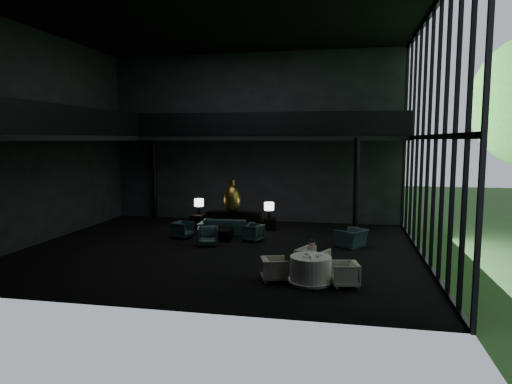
% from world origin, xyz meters
% --- Properties ---
extents(floor, '(14.00, 12.00, 0.02)m').
position_xyz_m(floor, '(0.00, 0.00, 0.00)').
color(floor, black).
rests_on(floor, ground).
extents(ceiling, '(14.00, 12.00, 0.02)m').
position_xyz_m(ceiling, '(0.00, 0.00, 8.00)').
color(ceiling, black).
rests_on(ceiling, ground).
extents(wall_back, '(14.00, 0.04, 8.00)m').
position_xyz_m(wall_back, '(0.00, 6.00, 4.00)').
color(wall_back, black).
rests_on(wall_back, ground).
extents(wall_front, '(14.00, 0.04, 8.00)m').
position_xyz_m(wall_front, '(0.00, -6.00, 4.00)').
color(wall_front, black).
rests_on(wall_front, ground).
extents(wall_left, '(0.04, 12.00, 8.00)m').
position_xyz_m(wall_left, '(-7.00, 0.00, 4.00)').
color(wall_left, black).
rests_on(wall_left, ground).
extents(curtain_wall, '(0.20, 12.00, 8.00)m').
position_xyz_m(curtain_wall, '(6.95, 0.00, 4.00)').
color(curtain_wall, black).
rests_on(curtain_wall, ground).
extents(mezzanine_left, '(2.00, 12.00, 0.25)m').
position_xyz_m(mezzanine_left, '(-6.00, 0.00, 4.00)').
color(mezzanine_left, black).
rests_on(mezzanine_left, wall_left).
extents(mezzanine_back, '(12.00, 2.00, 0.25)m').
position_xyz_m(mezzanine_back, '(1.00, 5.00, 4.00)').
color(mezzanine_back, black).
rests_on(mezzanine_back, wall_back).
extents(railing_left, '(0.06, 12.00, 1.00)m').
position_xyz_m(railing_left, '(-5.00, 0.00, 4.60)').
color(railing_left, black).
rests_on(railing_left, mezzanine_left).
extents(railing_back, '(12.00, 0.06, 1.00)m').
position_xyz_m(railing_back, '(1.00, 4.00, 4.60)').
color(railing_back, black).
rests_on(railing_back, mezzanine_back).
extents(column_nw, '(0.24, 0.24, 4.00)m').
position_xyz_m(column_nw, '(-5.00, 5.70, 2.00)').
color(column_nw, black).
rests_on(column_nw, floor).
extents(column_ne, '(0.24, 0.24, 4.00)m').
position_xyz_m(column_ne, '(4.80, 4.00, 2.00)').
color(column_ne, black).
rests_on(column_ne, floor).
extents(console, '(2.42, 0.55, 0.77)m').
position_xyz_m(console, '(-0.44, 3.74, 0.38)').
color(console, black).
rests_on(console, floor).
extents(bronze_urn, '(0.76, 0.76, 1.42)m').
position_xyz_m(bronze_urn, '(-0.44, 3.49, 1.38)').
color(bronze_urn, olive).
rests_on(bronze_urn, console).
extents(side_table_left, '(0.55, 0.55, 0.60)m').
position_xyz_m(side_table_left, '(-2.04, 3.49, 0.30)').
color(side_table_left, black).
rests_on(side_table_left, floor).
extents(table_lamp_left, '(0.41, 0.41, 0.69)m').
position_xyz_m(table_lamp_left, '(-2.04, 3.74, 1.10)').
color(table_lamp_left, black).
rests_on(table_lamp_left, side_table_left).
extents(side_table_right, '(0.49, 0.49, 0.54)m').
position_xyz_m(side_table_right, '(1.16, 3.74, 0.27)').
color(side_table_right, black).
rests_on(side_table_right, floor).
extents(table_lamp_right, '(0.42, 0.42, 0.70)m').
position_xyz_m(table_lamp_right, '(1.16, 3.57, 1.04)').
color(table_lamp_right, black).
rests_on(table_lamp_right, side_table_right).
extents(sofa, '(2.60, 0.88, 1.00)m').
position_xyz_m(sofa, '(-0.47, 2.57, 0.50)').
color(sofa, '#203641').
rests_on(sofa, floor).
extents(lounge_armchair_west, '(0.76, 0.79, 0.68)m').
position_xyz_m(lounge_armchair_west, '(-2.00, 1.48, 0.34)').
color(lounge_armchair_west, black).
rests_on(lounge_armchair_west, floor).
extents(lounge_armchair_east, '(0.79, 0.82, 0.66)m').
position_xyz_m(lounge_armchair_east, '(0.87, 1.50, 0.33)').
color(lounge_armchair_east, '#1C3138').
rests_on(lounge_armchair_east, floor).
extents(lounge_armchair_south, '(0.92, 0.89, 0.78)m').
position_xyz_m(lounge_armchair_south, '(-0.61, 0.42, 0.39)').
color(lounge_armchair_south, black).
rests_on(lounge_armchair_south, floor).
extents(window_armchair, '(1.03, 1.13, 0.83)m').
position_xyz_m(window_armchair, '(4.62, 1.22, 0.42)').
color(window_armchair, black).
rests_on(window_armchair, floor).
extents(coffee_table, '(1.03, 1.03, 0.43)m').
position_xyz_m(coffee_table, '(-0.48, 1.50, 0.22)').
color(coffee_table, black).
rests_on(coffee_table, floor).
extents(dining_table, '(1.28, 1.28, 0.75)m').
position_xyz_m(dining_table, '(3.47, -3.32, 0.33)').
color(dining_table, white).
rests_on(dining_table, floor).
extents(dining_chair_north, '(1.11, 1.08, 0.88)m').
position_xyz_m(dining_chair_north, '(3.45, -2.36, 0.44)').
color(dining_chair_north, '#C3B49C').
rests_on(dining_chair_north, floor).
extents(dining_chair_east, '(0.73, 0.76, 0.67)m').
position_xyz_m(dining_chair_east, '(4.39, -3.39, 0.33)').
color(dining_chair_east, beige).
rests_on(dining_chair_east, floor).
extents(dining_chair_west, '(0.76, 0.78, 0.65)m').
position_xyz_m(dining_chair_west, '(2.45, -3.25, 0.33)').
color(dining_chair_west, beige).
rests_on(dining_chair_west, floor).
extents(child, '(0.27, 0.27, 0.59)m').
position_xyz_m(child, '(3.43, -2.44, 0.74)').
color(child, pink).
rests_on(child, dining_chair_north).
extents(plate_a, '(0.26, 0.26, 0.01)m').
position_xyz_m(plate_a, '(3.36, -3.43, 0.76)').
color(plate_a, white).
rests_on(plate_a, dining_table).
extents(plate_b, '(0.24, 0.24, 0.01)m').
position_xyz_m(plate_b, '(3.67, -3.15, 0.76)').
color(plate_b, white).
rests_on(plate_b, dining_table).
extents(saucer, '(0.16, 0.16, 0.01)m').
position_xyz_m(saucer, '(3.64, -3.37, 0.76)').
color(saucer, white).
rests_on(saucer, dining_table).
extents(coffee_cup, '(0.11, 0.11, 0.06)m').
position_xyz_m(coffee_cup, '(3.67, -3.43, 0.79)').
color(coffee_cup, white).
rests_on(coffee_cup, saucer).
extents(cereal_bowl, '(0.14, 0.14, 0.07)m').
position_xyz_m(cereal_bowl, '(3.35, -3.19, 0.79)').
color(cereal_bowl, white).
rests_on(cereal_bowl, dining_table).
extents(cream_pot, '(0.06, 0.06, 0.07)m').
position_xyz_m(cream_pot, '(3.47, -3.59, 0.78)').
color(cream_pot, '#99999E').
rests_on(cream_pot, dining_table).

